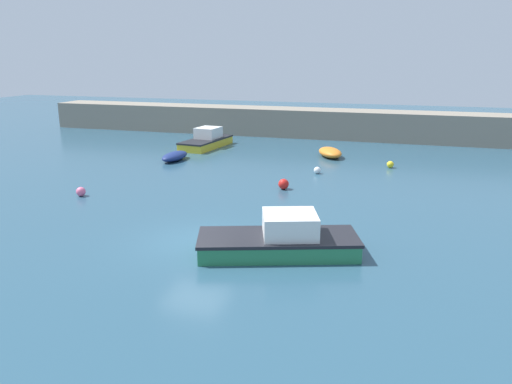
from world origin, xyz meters
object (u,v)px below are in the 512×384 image
at_px(cabin_cruiser_white, 281,239).
at_px(rowboat_white_midwater, 330,152).
at_px(motorboat_grey_hull, 207,140).
at_px(mooring_buoy_pink, 81,192).
at_px(mooring_buoy_white, 317,170).
at_px(mooring_buoy_yellow, 390,164).
at_px(mooring_buoy_red, 284,184).
at_px(rowboat_blue_near, 175,156).

relative_size(cabin_cruiser_white, rowboat_white_midwater, 1.98).
bearing_deg(cabin_cruiser_white, motorboat_grey_hull, -79.46).
distance_m(cabin_cruiser_white, mooring_buoy_pink, 12.65).
distance_m(mooring_buoy_white, mooring_buoy_yellow, 5.19).
relative_size(mooring_buoy_white, mooring_buoy_yellow, 0.95).
distance_m(rowboat_white_midwater, mooring_buoy_white, 5.45).
relative_size(mooring_buoy_pink, mooring_buoy_yellow, 1.08).
relative_size(mooring_buoy_red, mooring_buoy_yellow, 1.29).
bearing_deg(motorboat_grey_hull, rowboat_white_midwater, 90.05).
distance_m(mooring_buoy_red, mooring_buoy_pink, 10.66).
bearing_deg(mooring_buoy_red, cabin_cruiser_white, -76.49).
xyz_separation_m(motorboat_grey_hull, mooring_buoy_pink, (-0.73, -15.16, -0.30)).
bearing_deg(rowboat_blue_near, motorboat_grey_hull, -178.51).
xyz_separation_m(cabin_cruiser_white, motorboat_grey_hull, (-11.11, 19.63, -0.01)).
xyz_separation_m(rowboat_white_midwater, mooring_buoy_yellow, (4.30, -2.42, -0.11)).
height_order(mooring_buoy_white, mooring_buoy_pink, mooring_buoy_pink).
xyz_separation_m(cabin_cruiser_white, mooring_buoy_red, (-2.14, 8.90, -0.26)).
bearing_deg(mooring_buoy_white, rowboat_blue_near, 174.24).
height_order(motorboat_grey_hull, rowboat_blue_near, motorboat_grey_hull).
height_order(rowboat_white_midwater, mooring_buoy_pink, rowboat_white_midwater).
relative_size(rowboat_white_midwater, mooring_buoy_white, 7.45).
xyz_separation_m(motorboat_grey_hull, rowboat_blue_near, (-0.12, -5.49, -0.24)).
height_order(motorboat_grey_hull, mooring_buoy_yellow, motorboat_grey_hull).
bearing_deg(mooring_buoy_white, mooring_buoy_red, -104.48).
xyz_separation_m(mooring_buoy_red, mooring_buoy_white, (1.09, 4.20, -0.08)).
xyz_separation_m(motorboat_grey_hull, rowboat_white_midwater, (9.98, -1.07, -0.21)).
bearing_deg(cabin_cruiser_white, rowboat_blue_near, -70.51).
xyz_separation_m(rowboat_blue_near, mooring_buoy_white, (10.17, -1.03, -0.09)).
relative_size(rowboat_white_midwater, mooring_buoy_yellow, 7.08).
distance_m(motorboat_grey_hull, mooring_buoy_yellow, 14.70).
distance_m(rowboat_blue_near, mooring_buoy_yellow, 14.53).
distance_m(cabin_cruiser_white, rowboat_white_midwater, 18.59).
xyz_separation_m(rowboat_white_midwater, mooring_buoy_white, (0.07, -5.45, -0.12)).
distance_m(mooring_buoy_pink, mooring_buoy_yellow, 19.00).
relative_size(motorboat_grey_hull, mooring_buoy_yellow, 12.62).
height_order(motorboat_grey_hull, mooring_buoy_red, motorboat_grey_hull).
height_order(mooring_buoy_red, mooring_buoy_white, mooring_buoy_red).
bearing_deg(mooring_buoy_red, mooring_buoy_yellow, 53.67).
bearing_deg(rowboat_blue_near, mooring_buoy_pink, -0.92).
distance_m(rowboat_blue_near, rowboat_white_midwater, 11.02).
relative_size(rowboat_blue_near, mooring_buoy_pink, 6.04).
bearing_deg(mooring_buoy_pink, cabin_cruiser_white, -20.69).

